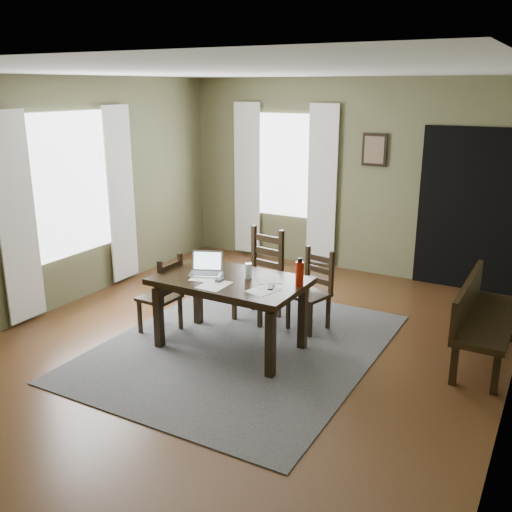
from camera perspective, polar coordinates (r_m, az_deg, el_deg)
The scene contains 25 objects.
ground at distance 5.95m, azimuth -1.42°, elevation -9.11°, with size 5.00×6.00×0.01m.
room_shell at distance 5.41m, azimuth -1.56°, elevation 8.39°, with size 5.02×6.02×2.71m.
rug at distance 5.94m, azimuth -1.42°, elevation -9.02°, with size 2.60×3.20×0.01m.
dining_table at distance 5.68m, azimuth -2.61°, elevation -3.12°, with size 1.49×0.90×0.74m.
chair_end at distance 6.18m, azimuth -9.32°, elevation -3.94°, with size 0.40×0.40×0.87m.
chair_back_left at distance 6.48m, azimuth 0.37°, elevation -2.02°, with size 0.51×0.51×1.03m.
chair_back_right at distance 6.25m, azimuth 5.58°, elevation -3.53°, with size 0.47×0.47×0.88m.
bench at distance 5.90m, azimuth 21.54°, elevation -5.37°, with size 0.46×1.44×0.81m.
laptop at distance 5.80m, azimuth -4.99°, elevation -1.19°, with size 0.39×0.36×0.22m.
computer_mouse at distance 5.55m, azimuth -3.68°, elevation -2.43°, with size 0.05×0.08×0.03m, color #3F3F42.
tv_remote at distance 5.38m, azimuth 1.52°, elevation -3.09°, with size 0.04×0.16×0.02m, color black.
drinking_glass at distance 5.62m, azimuth -0.78°, elevation -1.49°, with size 0.07×0.07×0.15m, color silver.
water_bottle at distance 5.41m, azimuth 4.38°, elevation -1.72°, with size 0.09×0.09×0.28m.
paper_a at distance 5.70m, azimuth -5.23°, elevation -2.11°, with size 0.22×0.29×0.00m, color white.
paper_b at distance 5.31m, azimuth 0.73°, elevation -3.45°, with size 0.22×0.29×0.00m, color white.
paper_c at distance 5.62m, azimuth 1.30°, elevation -2.29°, with size 0.23×0.30×0.00m, color white.
paper_e at distance 5.46m, azimuth -4.19°, elevation -2.92°, with size 0.24×0.32×0.00m, color white.
window_left at distance 7.17m, azimuth -18.07°, elevation 6.78°, with size 0.01×1.30×1.70m.
window_back at distance 8.52m, azimuth 2.87°, elevation 9.03°, with size 1.00×0.01×1.50m.
curtain_left_near at distance 6.67m, azimuth -22.79°, elevation 3.41°, with size 0.03×0.48×2.30m.
curtain_left_far at distance 7.76m, azimuth -13.36°, elevation 5.98°, with size 0.03×0.48×2.30m.
curtain_back_left at distance 8.82m, azimuth -0.89°, elevation 7.66°, with size 0.44×0.03×2.30m.
curtain_back_right at distance 8.28m, azimuth 6.63°, elevation 6.96°, with size 0.44×0.03×2.30m.
framed_picture at distance 7.98m, azimuth 11.76°, elevation 10.36°, with size 0.34×0.03×0.44m.
doorway_back at distance 7.81m, azimuth 20.59°, elevation 4.29°, with size 1.30×0.03×2.10m.
Camera 1 is at (2.72, -4.61, 2.58)m, focal length 40.00 mm.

